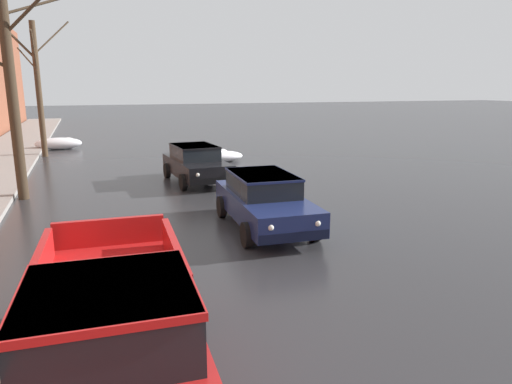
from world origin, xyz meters
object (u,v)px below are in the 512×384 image
object	(u,v)px
bare_tree_mid_block	(12,87)
pickup_truck_red_approaching_near_lane	(113,338)
bare_tree_far_down_block	(38,85)
sedan_darkblue_parked_kerbside_close	(264,199)
sedan_black_parked_kerbside_mid	(196,163)

from	to	relation	value
bare_tree_mid_block	pickup_truck_red_approaching_near_lane	bearing A→B (deg)	-79.56
bare_tree_far_down_block	pickup_truck_red_approaching_near_lane	xyz separation A→B (m)	(2.18, -21.75, -2.83)
bare_tree_far_down_block	sedan_darkblue_parked_kerbside_close	distance (m)	17.25
bare_tree_far_down_block	sedan_darkblue_parked_kerbside_close	world-z (taller)	bare_tree_far_down_block
sedan_darkblue_parked_kerbside_close	sedan_black_parked_kerbside_mid	world-z (taller)	same
sedan_darkblue_parked_kerbside_close	pickup_truck_red_approaching_near_lane	bearing A→B (deg)	-124.75
bare_tree_far_down_block	sedan_black_parked_kerbside_mid	distance (m)	11.45
bare_tree_mid_block	sedan_darkblue_parked_kerbside_close	xyz separation A→B (m)	(6.30, -5.68, -2.87)
pickup_truck_red_approaching_near_lane	sedan_black_parked_kerbside_mid	size ratio (longest dim) A/B	1.21
bare_tree_far_down_block	sedan_black_parked_kerbside_mid	world-z (taller)	bare_tree_far_down_block
pickup_truck_red_approaching_near_lane	sedan_black_parked_kerbside_mid	bearing A→B (deg)	72.89
pickup_truck_red_approaching_near_lane	sedan_darkblue_parked_kerbside_close	xyz separation A→B (m)	(4.15, 5.98, -0.13)
bare_tree_far_down_block	pickup_truck_red_approaching_near_lane	bearing A→B (deg)	-84.27
pickup_truck_red_approaching_near_lane	bare_tree_mid_block	bearing A→B (deg)	100.44
bare_tree_far_down_block	pickup_truck_red_approaching_near_lane	distance (m)	22.04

